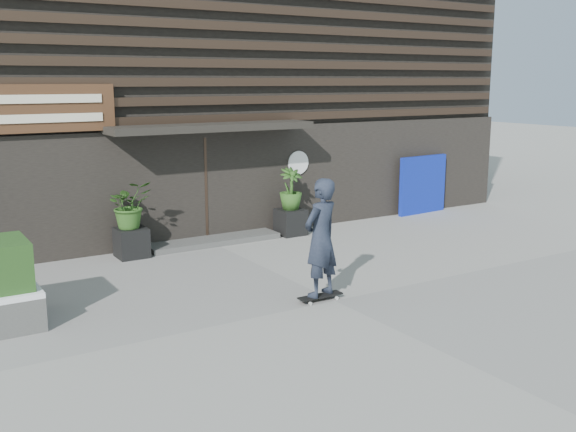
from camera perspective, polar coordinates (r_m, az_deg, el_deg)
ground at (r=10.88m, az=4.03°, el=-7.29°), size 80.00×80.00×0.00m
entrance_step at (r=14.69m, az=-6.49°, el=-2.10°), size 3.00×0.80×0.12m
planter_pot_left at (r=13.78m, az=-13.32°, el=-2.24°), size 0.60×0.60×0.60m
bamboo_left at (r=13.61m, az=-13.47°, el=0.95°), size 0.86×0.75×0.96m
planter_pot_right at (r=15.35m, az=0.22°, el=-0.51°), size 0.60×0.60×0.60m
bamboo_right at (r=15.21m, az=0.23°, el=2.36°), size 0.54×0.54×0.96m
blue_tarp at (r=18.14m, az=11.51°, el=2.65°), size 1.66×0.26×1.55m
building at (r=19.28m, az=-13.78°, el=12.66°), size 18.00×11.00×8.00m
skateboarder at (r=10.58m, az=2.84°, el=-1.91°), size 0.81×0.65×2.01m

